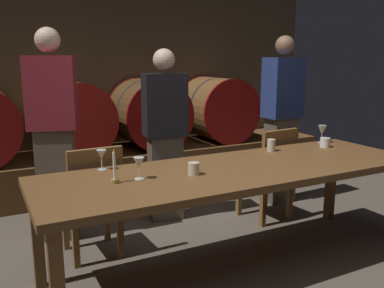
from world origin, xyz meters
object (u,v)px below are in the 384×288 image
Objects in this scene: dining_table at (237,176)px; chair_right at (271,170)px; wine_glass_center at (139,164)px; cup_right at (325,142)px; guest_right at (282,119)px; wine_barrel_far_right at (217,109)px; cup_center at (271,145)px; cup_left at (194,169)px; wine_glass_left at (101,155)px; candle_center at (115,173)px; chair_left at (93,197)px; wine_glass_right at (322,130)px; wine_barrel_center_right at (149,113)px; wine_barrel_center_left at (72,118)px; guest_left at (54,135)px; guest_center at (165,135)px.

chair_right is (0.79, 0.64, -0.21)m from dining_table.
wine_glass_center is 1.76m from cup_right.
wine_glass_center is (-1.92, -0.96, -0.02)m from guest_right.
wine_barrel_far_right is at bearing -92.93° from guest_right.
cup_center is (-0.68, -2.01, -0.04)m from wine_barrel_far_right.
dining_table is 0.37m from cup_left.
cup_right is at bearing -4.65° from wine_glass_left.
guest_right reaches higher than candle_center.
cup_right is at bearing 165.86° from chair_left.
chair_left is at bearing 166.71° from cup_center.
wine_glass_center is at bearing -170.11° from wine_glass_right.
wine_glass_left is 0.99× the size of wine_glass_center.
wine_barrel_center_right is at bearing -77.81° from chair_right.
wine_barrel_center_left is 2.27m from wine_glass_center.
guest_left is 1.35m from cup_left.
wine_barrel_center_left is 2.41m from dining_table.
guest_right is 0.81m from cup_right.
cup_center reaches higher than cup_left.
guest_center is at bearing 148.18° from wine_glass_right.
wine_barrel_center_left is 1.73m from chair_left.
wine_barrel_center_right is 2.05m from chair_left.
wine_glass_left is at bearing -119.80° from wine_barrel_center_right.
guest_left is 21.24× the size of cup_left.
guest_center reaches higher than wine_glass_left.
candle_center is at bearing -92.02° from wine_glass_left.
cup_center is at bearing -59.39° from wine_barrel_center_left.
guest_left is at bearing 107.05° from wine_glass_center.
wine_barrel_center_right reaches higher than wine_glass_center.
cup_center is (1.40, -0.33, 0.32)m from chair_left.
guest_left is 1.01× the size of guest_right.
wine_glass_center is at bearing -130.27° from wine_barrel_far_right.
wine_barrel_far_right is 0.48× the size of guest_right.
cup_right is at bearing 9.83° from cup_left.
cup_right is (-0.17, -0.79, -0.08)m from guest_right.
wine_barrel_center_left is 10.01× the size of cup_left.
wine_barrel_center_right is at bearing 67.00° from wine_glass_center.
guest_left is at bearing -5.97° from guest_right.
guest_left is (-0.18, 0.50, 0.41)m from chair_left.
chair_left is 0.67m from guest_left.
candle_center is (-0.87, 0.04, 0.12)m from dining_table.
guest_right is 0.64m from wine_glass_right.
wine_barrel_far_right reaches higher than candle_center.
guest_right reaches higher than cup_center.
wine_glass_center is (0.16, 0.01, 0.04)m from candle_center.
guest_center reaches higher than wine_barrel_center_right.
guest_center is 1.42m from wine_glass_right.
chair_left is 10.70× the size of cup_left.
guest_center reaches higher than chair_left.
wine_barrel_center_left is 1.87m from wine_barrel_far_right.
wine_barrel_center_right is 0.52× the size of guest_center.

